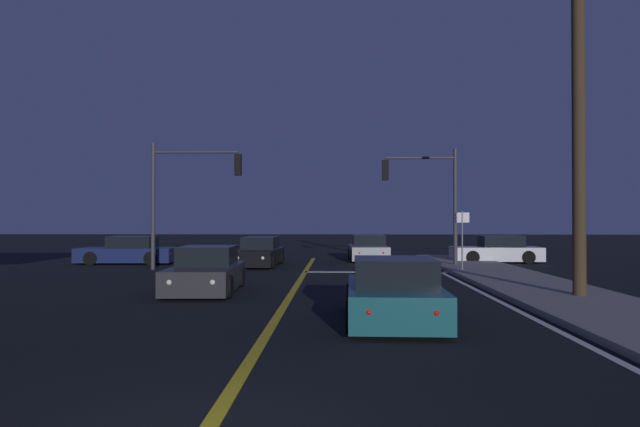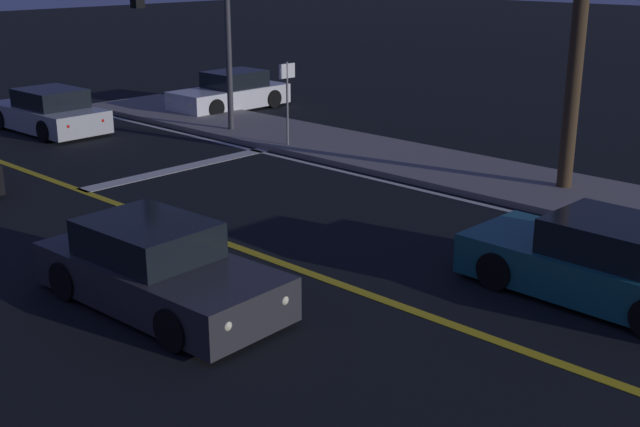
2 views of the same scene
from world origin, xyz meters
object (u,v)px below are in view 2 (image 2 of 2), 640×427
at_px(car_side_waiting_silver, 49,113).
at_px(car_far_approaching_charcoal, 157,270).
at_px(traffic_signal_near_right, 195,19).
at_px(street_sign_corner, 287,91).
at_px(car_following_oncoming_teal, 601,263).
at_px(car_parked_curb_white, 231,93).

bearing_deg(car_side_waiting_silver, car_far_approaching_charcoal, -113.51).
xyz_separation_m(car_side_waiting_silver, traffic_signal_near_right, (2.42, -4.43, 2.93)).
xyz_separation_m(traffic_signal_near_right, street_sign_corner, (0.92, -2.80, -1.86)).
bearing_deg(car_far_approaching_charcoal, car_following_oncoming_teal, 133.32).
relative_size(car_side_waiting_silver, car_far_approaching_charcoal, 0.99).
bearing_deg(car_parked_curb_white, traffic_signal_near_right, 129.03).
xyz_separation_m(car_far_approaching_charcoal, traffic_signal_near_right, (7.91, 8.92, 2.93)).
xyz_separation_m(car_side_waiting_silver, car_far_approaching_charcoal, (-5.49, -13.35, -0.00)).
bearing_deg(car_side_waiting_silver, traffic_signal_near_right, -62.48).
relative_size(car_parked_curb_white, traffic_signal_near_right, 0.82).
height_order(car_following_oncoming_teal, street_sign_corner, street_sign_corner).
relative_size(car_following_oncoming_teal, street_sign_corner, 1.74).
distance_m(car_side_waiting_silver, car_far_approaching_charcoal, 14.43).
relative_size(car_parked_curb_white, car_far_approaching_charcoal, 0.99).
xyz_separation_m(car_side_waiting_silver, street_sign_corner, (3.34, -7.23, 1.08)).
distance_m(car_side_waiting_silver, traffic_signal_near_right, 5.84).
distance_m(car_parked_curb_white, traffic_signal_near_right, 5.83).
height_order(car_far_approaching_charcoal, traffic_signal_near_right, traffic_signal_near_right).
height_order(car_side_waiting_silver, car_far_approaching_charcoal, same).
bearing_deg(traffic_signal_near_right, car_parked_curb_white, -141.11).
relative_size(car_side_waiting_silver, street_sign_corner, 1.76).
relative_size(car_following_oncoming_teal, traffic_signal_near_right, 0.81).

